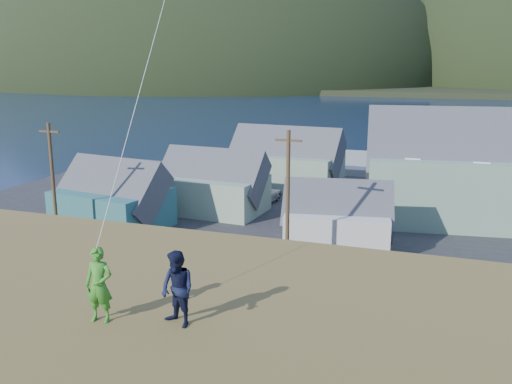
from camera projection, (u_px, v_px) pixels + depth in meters
ground at (316, 292)px, 32.93m from camera, size 900.00×900.00×0.00m
grass_strip at (308, 305)px, 31.08m from camera, size 110.00×8.00×0.10m
waterfront_lot at (363, 216)px, 48.54m from camera, size 72.00×36.00×0.12m
wharf at (344, 162)px, 71.51m from camera, size 26.00×14.00×0.90m
far_shore at (446, 79)px, 335.96m from camera, size 900.00×320.00×2.00m
shed_teal at (112, 197)px, 44.65m from camera, size 9.36×7.23×6.74m
shed_palegreen_near at (212, 184)px, 49.24m from camera, size 9.65×6.45×6.73m
shed_white at (337, 219)px, 39.48m from camera, size 8.23×6.14×5.98m
shed_palegreen_far at (285, 160)px, 58.70m from camera, size 11.88×7.35×7.71m
utility_poles at (288, 206)px, 33.98m from camera, size 34.16×0.24×8.99m
parked_cars at (267, 189)px, 54.96m from camera, size 26.70×12.98×1.56m
kite_flyer_green at (99, 285)px, 13.09m from camera, size 0.71×0.53×1.79m
kite_flyer_navy at (177, 289)px, 12.88m from camera, size 1.05×0.95×1.77m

